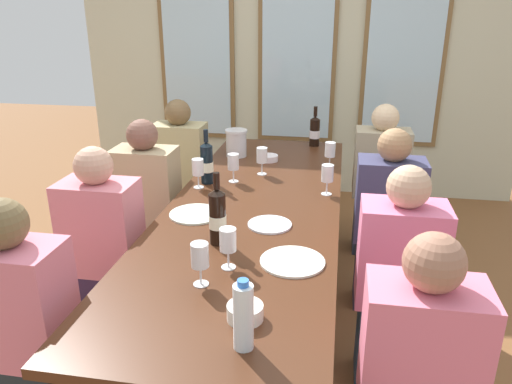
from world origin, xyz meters
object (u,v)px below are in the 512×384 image
at_px(wine_glass_6, 233,163).
at_px(seated_person_5, 397,286).
at_px(wine_bottle_1, 218,216).
at_px(wine_glass_3, 262,156).
at_px(seated_person_6, 181,176).
at_px(white_plate_1, 292,261).
at_px(wine_glass_0, 330,150).
at_px(wine_glass_1, 228,241).
at_px(white_plate_2, 195,214).
at_px(seated_person_1, 386,226).
at_px(seated_person_7, 379,184).
at_px(tasting_bowl_1, 245,312).
at_px(wine_glass_2, 327,174).
at_px(wine_glass_4, 198,168).
at_px(white_plate_0, 270,225).
at_px(tasting_bowl_0, 269,158).
at_px(seated_person_4, 104,256).
at_px(wine_bottle_0, 207,163).
at_px(dining_table, 254,216).
at_px(seated_person_0, 148,210).
at_px(seated_person_2, 24,338).
at_px(water_bottle, 243,316).
at_px(wine_glass_5, 200,256).
at_px(metal_pitcher, 236,143).
at_px(wine_bottle_2, 315,131).

height_order(wine_glass_6, seated_person_5, seated_person_5).
xyz_separation_m(wine_bottle_1, wine_glass_3, (0.04, 0.98, -0.01)).
distance_m(seated_person_5, seated_person_6, 1.98).
bearing_deg(white_plate_1, wine_glass_0, 85.33).
bearing_deg(wine_glass_1, white_plate_2, 119.92).
bearing_deg(seated_person_1, seated_person_7, 90.00).
bearing_deg(seated_person_6, seated_person_1, -23.92).
distance_m(tasting_bowl_1, wine_glass_2, 1.27).
bearing_deg(wine_glass_4, tasting_bowl_1, -67.15).
height_order(white_plate_0, tasting_bowl_0, tasting_bowl_0).
distance_m(seated_person_1, seated_person_7, 0.73).
bearing_deg(wine_glass_2, tasting_bowl_1, -100.30).
bearing_deg(seated_person_4, wine_glass_0, 42.54).
distance_m(wine_bottle_1, wine_glass_4, 0.74).
distance_m(white_plate_0, white_plate_2, 0.40).
height_order(wine_glass_0, seated_person_4, seated_person_4).
bearing_deg(wine_bottle_0, wine_glass_2, -5.83).
distance_m(wine_glass_3, seated_person_4, 1.12).
height_order(wine_glass_4, seated_person_5, seated_person_5).
bearing_deg(seated_person_4, tasting_bowl_0, 57.99).
bearing_deg(dining_table, wine_glass_1, -88.65).
height_order(dining_table, tasting_bowl_1, tasting_bowl_1).
xyz_separation_m(tasting_bowl_0, tasting_bowl_1, (0.19, -1.82, 0.01)).
xyz_separation_m(wine_bottle_1, seated_person_0, (-0.65, 0.78, -0.34)).
relative_size(wine_bottle_0, seated_person_1, 0.29).
height_order(wine_glass_1, seated_person_2, seated_person_2).
bearing_deg(wine_bottle_0, seated_person_6, 120.17).
distance_m(dining_table, water_bottle, 1.18).
relative_size(wine_glass_4, seated_person_4, 0.16).
distance_m(wine_glass_2, seated_person_2, 1.68).
distance_m(white_plate_2, seated_person_7, 1.61).
relative_size(wine_glass_5, seated_person_1, 0.16).
height_order(white_plate_2, wine_glass_0, wine_glass_0).
bearing_deg(dining_table, white_plate_2, -146.45).
height_order(metal_pitcher, wine_glass_0, metal_pitcher).
bearing_deg(water_bottle, seated_person_4, 136.62).
distance_m(wine_bottle_1, wine_glass_2, 0.83).
bearing_deg(seated_person_4, white_plate_1, -16.20).
xyz_separation_m(wine_glass_6, seated_person_1, (0.92, -0.02, -0.34)).
bearing_deg(wine_glass_6, seated_person_6, 130.74).
bearing_deg(tasting_bowl_1, wine_bottle_2, 87.66).
distance_m(tasting_bowl_0, wine_glass_5, 1.64).
bearing_deg(seated_person_2, wine_bottle_1, 38.54).
relative_size(metal_pitcher, seated_person_6, 0.17).
distance_m(white_plate_1, wine_glass_5, 0.42).
xyz_separation_m(wine_glass_2, seated_person_5, (0.36, -0.58, -0.34)).
bearing_deg(wine_bottle_2, wine_glass_1, -96.69).
xyz_separation_m(wine_glass_0, wine_glass_2, (0.00, -0.49, 0.00)).
relative_size(wine_bottle_1, wine_glass_1, 1.91).
bearing_deg(seated_person_6, seated_person_2, -90.00).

